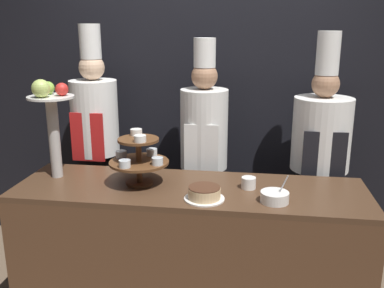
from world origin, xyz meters
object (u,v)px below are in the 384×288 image
chef_center_left (204,147)px  chef_center_right (320,155)px  tiered_stand (139,157)px  chef_left (96,137)px  cup_white (249,183)px  cake_round (204,193)px  serving_bowl_near (275,197)px  fruit_pedestal (51,111)px

chef_center_left → chef_center_right: 0.84m
tiered_stand → chef_left: bearing=130.5°
cup_white → chef_center_right: chef_center_right is taller
cake_round → serving_bowl_near: bearing=2.5°
cake_round → chef_center_left: bearing=97.0°
tiered_stand → chef_center_left: chef_center_left is taller
cake_round → cup_white: (0.25, 0.21, -0.00)m
serving_bowl_near → cup_white: bearing=127.8°
fruit_pedestal → chef_center_left: bearing=30.4°
fruit_pedestal → chef_left: (0.08, 0.54, -0.31)m
cake_round → chef_center_right: (0.75, 0.77, 0.03)m
cup_white → tiered_stand: bearing=-177.8°
cake_round → cup_white: size_ratio=2.66×
chef_center_left → chef_center_right: size_ratio=0.97×
fruit_pedestal → chef_center_left: 1.12m
tiered_stand → serving_bowl_near: tiered_stand is taller
chef_left → chef_center_right: 1.68m
cup_white → chef_center_left: chef_center_left is taller
chef_left → chef_center_left: (0.84, -0.00, -0.04)m
fruit_pedestal → chef_center_right: chef_center_right is taller
cup_white → serving_bowl_near: size_ratio=0.54×
tiered_stand → chef_center_left: (0.34, 0.59, -0.09)m
chef_left → chef_center_right: chef_left is taller
tiered_stand → fruit_pedestal: size_ratio=0.57×
chef_center_left → chef_center_right: chef_center_right is taller
tiered_stand → chef_left: 0.77m
chef_left → tiered_stand: bearing=-49.5°
fruit_pedestal → cake_round: (1.01, -0.24, -0.40)m
chef_center_right → serving_bowl_near: bearing=-114.7°
tiered_stand → cup_white: bearing=2.2°
cup_white → fruit_pedestal: bearing=178.9°
cake_round → tiered_stand: bearing=156.9°
serving_bowl_near → chef_left: size_ratio=0.09×
chef_center_right → cake_round: bearing=-134.0°
chef_left → chef_center_left: 0.84m
fruit_pedestal → cake_round: 1.12m
cup_white → chef_center_right: 0.75m
cup_white → chef_center_left: bearing=121.4°
fruit_pedestal → cup_white: 1.32m
tiered_stand → fruit_pedestal: (-0.58, 0.05, 0.26)m
chef_center_left → chef_left: bearing=180.0°
fruit_pedestal → chef_center_right: (1.76, 0.54, -0.38)m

